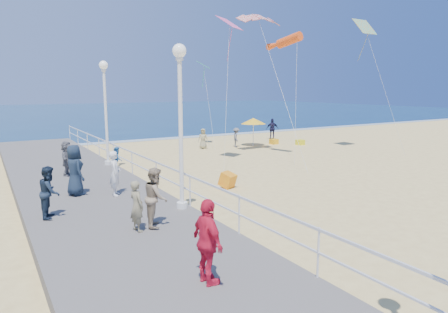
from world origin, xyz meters
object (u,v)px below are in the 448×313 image
spectator_7 (50,192)px  beach_walker_a (236,137)px  beach_walker_c (203,139)px  beach_chair_left (300,142)px  box_kite (228,181)px  beach_chair_right (274,142)px  woman_holding_toddler (115,173)px  lamp_post_mid (180,110)px  beach_umbrella (253,121)px  beach_walker_b (272,129)px  lamp_post_far (105,102)px  spectator_1 (156,197)px  spectator_6 (137,206)px  toddler_held (117,159)px  spectator_4 (75,170)px  spectator_3 (208,242)px  spectator_5 (67,158)px

spectator_7 → beach_walker_a: size_ratio=1.10×
beach_walker_c → beach_chair_left: 7.76m
box_kite → beach_chair_right: (10.60, 10.16, -0.10)m
woman_holding_toddler → spectator_7: size_ratio=1.04×
lamp_post_mid → beach_umbrella: lamp_post_mid is taller
beach_walker_b → lamp_post_far: bearing=54.5°
spectator_7 → box_kite: 7.66m
spectator_1 → spectator_6: bearing=126.1°
spectator_7 → spectator_1: bearing=-116.4°
beach_umbrella → beach_chair_left: 4.13m
toddler_held → spectator_4: bearing=86.7°
lamp_post_far → spectator_7: lamp_post_far is taller
spectator_3 → beach_chair_left: bearing=-46.8°
lamp_post_mid → spectator_7: size_ratio=3.31×
beach_umbrella → spectator_6: bearing=-134.6°
spectator_7 → beach_walker_c: 17.37m
beach_walker_a → woman_holding_toddler: bearing=158.3°
spectator_6 → beach_walker_a: bearing=-52.5°
woman_holding_toddler → spectator_1: bearing=-158.3°
beach_umbrella → beach_chair_left: (3.47, -1.44, -1.71)m
spectator_4 → spectator_5: size_ratio=1.20×
lamp_post_far → spectator_4: size_ratio=2.81×
woman_holding_toddler → spectator_3: size_ratio=0.94×
beach_walker_a → box_kite: (-7.15, -10.32, -0.43)m
spectator_4 → beach_chair_right: size_ratio=3.45×
beach_chair_left → beach_walker_c: bearing=164.0°
beach_chair_left → spectator_1: bearing=-143.1°
spectator_5 → beach_umbrella: bearing=-42.2°
beach_walker_c → spectator_6: bearing=-87.1°
lamp_post_mid → woman_holding_toddler: lamp_post_mid is taller
lamp_post_mid → spectator_6: 3.50m
lamp_post_far → woman_holding_toddler: 6.85m
spectator_4 → beach_chair_left: (18.31, 8.03, -1.15)m
toddler_held → beach_chair_left: (16.88, 8.68, -1.52)m
box_kite → lamp_post_far: bearing=97.1°
spectator_7 → beach_walker_b: spectator_7 is taller
lamp_post_far → box_kite: (3.55, -6.16, -3.36)m
beach_walker_b → spectator_1: bearing=76.2°
spectator_5 → spectator_3: bearing=-151.3°
spectator_3 → spectator_6: (-0.20, 3.70, -0.17)m
toddler_held → beach_walker_a: 15.79m
spectator_4 → beach_walker_b: spectator_4 is taller
spectator_3 → beach_umbrella: size_ratio=0.83×
beach_walker_a → toddler_held: bearing=158.2°
spectator_7 → beach_walker_b: size_ratio=0.90×
spectator_6 → spectator_7: size_ratio=0.90×
spectator_4 → spectator_7: spectator_4 is taller
spectator_1 → beach_walker_c: size_ratio=1.16×
beach_walker_c → spectator_1: bearing=-85.7°
spectator_5 → beach_walker_b: size_ratio=0.88×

